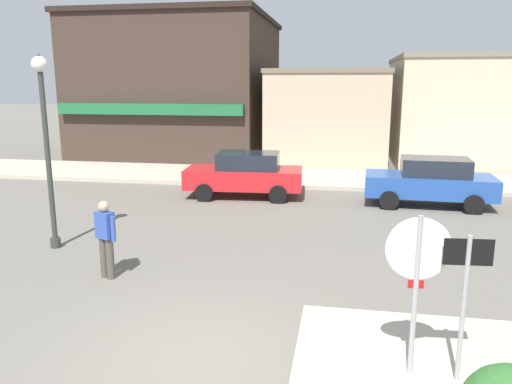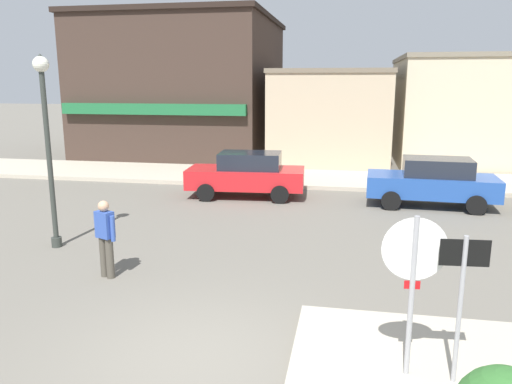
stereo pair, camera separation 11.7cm
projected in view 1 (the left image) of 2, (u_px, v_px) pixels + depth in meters
ground_plane at (201, 359)px, 7.19m from camera, size 160.00×160.00×0.00m
kerb_far at (296, 177)px, 20.60m from camera, size 80.00×4.00×0.15m
stop_sign at (417, 275)px, 6.32m from camera, size 0.82×0.09×2.30m
one_way_sign at (465, 294)px, 6.19m from camera, size 0.60×0.07×2.10m
lamp_post at (45, 125)px, 11.44m from camera, size 0.36×0.36×4.54m
parked_car_nearest at (245, 174)px, 17.26m from camera, size 4.11×2.09×1.56m
parked_car_second at (430, 181)px, 16.01m from camera, size 4.08×2.03×1.56m
pedestrian_crossing_near at (106, 237)px, 10.02m from camera, size 0.54×0.34×1.61m
building_corner_shop at (183, 87)px, 27.71m from camera, size 9.69×10.43×7.33m
building_storefront_left_near at (328, 117)px, 24.67m from camera, size 5.58×6.77×4.51m
building_storefront_left_mid at (452, 110)px, 24.67m from camera, size 5.75×7.92×5.14m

